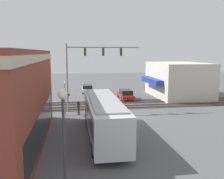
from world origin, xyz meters
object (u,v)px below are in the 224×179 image
Objects in this scene: parked_car_red at (126,95)px; pedestrian_at_crossing at (78,107)px; crossing_signal at (65,95)px; city_bus at (103,116)px; parked_car_white at (87,89)px; pedestrian_near_bus at (119,117)px; streetlamp at (64,137)px.

pedestrian_at_crossing is (-8.61, 7.27, 0.18)m from parked_car_red.
city_bus is at bearing -156.82° from crossing_signal.
parked_car_white is 2.64× the size of pedestrian_near_bus.
parked_car_white is (32.47, -2.87, -2.54)m from streetlamp.
pedestrian_near_bus is at bearing -175.08° from parked_car_white.
city_bus is 2.46× the size of parked_car_white.
crossing_signal reaches higher than parked_car_white.
city_bus is at bearing 161.82° from parked_car_red.
streetlamp is at bearing 162.06° from city_bus.
parked_car_white is 2.88× the size of pedestrian_at_crossing.
streetlamp is 1.11× the size of parked_car_white.
streetlamp is 3.19× the size of pedestrian_at_crossing.
pedestrian_near_bus reaches higher than parked_car_white.
pedestrian_at_crossing reaches higher than parked_car_white.
city_bus is 23.62m from parked_car_white.
crossing_signal is 16.80m from streetlamp.
parked_car_red is (25.32, -8.27, -2.51)m from streetlamp.
parked_car_red is at bearing -40.18° from pedestrian_at_crossing.
city_bus is 3.13× the size of crossing_signal.
crossing_signal reaches higher than city_bus.
parked_car_red is (16.44, -5.40, -1.12)m from city_bus.
crossing_signal is at bearing 134.28° from parked_car_red.
pedestrian_near_bus is at bearing -21.97° from streetlamp.
streetlamp is 2.92× the size of pedestrian_near_bus.
pedestrian_near_bus is at bearing -144.41° from pedestrian_at_crossing.
city_bus is at bearing 180.00° from parked_car_white.
parked_car_white is at bearing -0.00° from city_bus.
city_bus is 3.35m from pedestrian_near_bus.
crossing_signal is 0.79× the size of parked_car_red.
city_bus is 9.44m from streetlamp.
parked_car_white is 20.97m from pedestrian_near_bus.
pedestrian_near_bus reaches higher than pedestrian_at_crossing.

